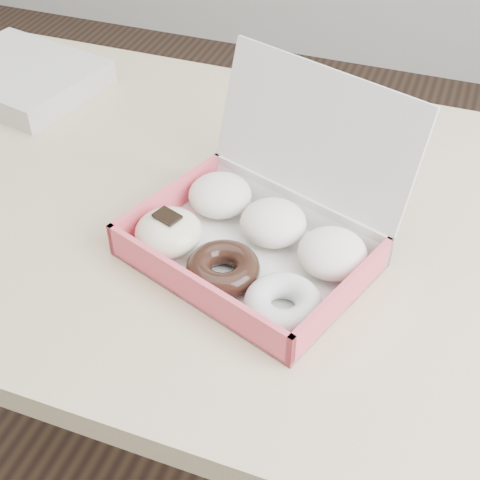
% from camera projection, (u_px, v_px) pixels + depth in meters
% --- Properties ---
extents(ground, '(4.00, 4.00, 0.00)m').
position_uv_depth(ground, '(203.00, 456.00, 1.51)').
color(ground, black).
rests_on(ground, ground).
extents(table, '(1.20, 0.80, 0.75)m').
position_uv_depth(table, '(188.00, 232.00, 1.07)').
color(table, tan).
rests_on(table, ground).
extents(donut_box, '(0.38, 0.36, 0.22)m').
position_uv_depth(donut_box, '(256.00, 232.00, 0.89)').
color(donut_box, silver).
rests_on(donut_box, table).
extents(newspapers, '(0.32, 0.27, 0.04)m').
position_uv_depth(newspapers, '(20.00, 77.00, 1.24)').
color(newspapers, silver).
rests_on(newspapers, table).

